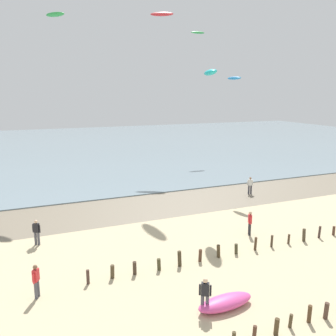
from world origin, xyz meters
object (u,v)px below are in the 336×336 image
object	(u,v)px
person_mid_beach	(250,185)
kite_aloft_4	(234,78)
person_right_flank	(250,222)
person_nearest_camera	(205,294)
person_left_flank	(37,232)
kite_aloft_6	(162,14)
kite_aloft_9	(55,14)
kite_aloft_2	(198,33)
kite_aloft_1	(210,72)
grounded_kite	(225,302)
person_trailing_behind	(36,280)

from	to	relation	value
person_mid_beach	kite_aloft_4	distance (m)	10.70
person_right_flank	person_nearest_camera	bearing A→B (deg)	-136.61
person_left_flank	person_right_flank	xyz separation A→B (m)	(13.83, -3.91, 0.00)
person_nearest_camera	person_right_flank	distance (m)	9.92
person_nearest_camera	person_right_flank	bearing A→B (deg)	43.39
person_left_flank	kite_aloft_6	size ratio (longest dim) A/B	0.57
person_mid_beach	kite_aloft_4	bearing A→B (deg)	96.59
kite_aloft_4	kite_aloft_9	size ratio (longest dim) A/B	0.86
person_mid_beach	person_left_flank	xyz separation A→B (m)	(-19.92, -4.67, 0.00)
person_mid_beach	kite_aloft_2	distance (m)	30.36
person_mid_beach	kite_aloft_6	size ratio (longest dim) A/B	0.57
kite_aloft_6	kite_aloft_1	bearing A→B (deg)	-74.72
kite_aloft_4	person_nearest_camera	bearing A→B (deg)	135.70
person_left_flank	person_right_flank	bearing A→B (deg)	-15.80
grounded_kite	person_left_flank	bearing A→B (deg)	121.57
kite_aloft_1	kite_aloft_9	xyz separation A→B (m)	(-10.20, 11.82, 5.65)
kite_aloft_2	kite_aloft_9	distance (m)	27.01
person_left_flank	kite_aloft_4	xyz separation A→B (m)	(19.57, 7.67, 10.26)
person_nearest_camera	person_trailing_behind	bearing A→B (deg)	148.68
person_right_flank	kite_aloft_2	bearing A→B (deg)	69.34
person_left_flank	kite_aloft_9	bearing A→B (deg)	75.91
kite_aloft_9	person_trailing_behind	bearing A→B (deg)	-52.02
person_nearest_camera	person_mid_beach	bearing A→B (deg)	49.19
kite_aloft_4	person_right_flank	bearing A→B (deg)	144.47
person_right_flank	kite_aloft_1	bearing A→B (deg)	91.89
person_mid_beach	person_right_flank	xyz separation A→B (m)	(-6.09, -8.58, 0.00)
person_mid_beach	kite_aloft_1	size ratio (longest dim) A/B	0.61
person_right_flank	kite_aloft_2	xyz separation A→B (m)	(12.19, 32.32, 17.92)
person_left_flank	kite_aloft_2	xyz separation A→B (m)	(26.02, 28.41, 17.92)
person_left_flank	kite_aloft_2	size ratio (longest dim) A/B	0.76
person_left_flank	person_mid_beach	bearing A→B (deg)	13.19
person_right_flank	kite_aloft_6	distance (m)	32.41
kite_aloft_2	kite_aloft_6	bearing A→B (deg)	-140.95
kite_aloft_1	grounded_kite	bearing A→B (deg)	-6.23
person_trailing_behind	kite_aloft_9	world-z (taller)	kite_aloft_9
person_right_flank	kite_aloft_6	xyz separation A→B (m)	(3.80, 26.14, 18.79)
kite_aloft_2	person_nearest_camera	bearing A→B (deg)	-113.69
person_trailing_behind	kite_aloft_6	bearing A→B (deg)	58.01
kite_aloft_2	person_right_flank	bearing A→B (deg)	-107.99
person_trailing_behind	grounded_kite	xyz separation A→B (m)	(8.00, -4.26, -0.63)
person_right_flank	kite_aloft_6	size ratio (longest dim) A/B	0.57
person_nearest_camera	kite_aloft_4	size ratio (longest dim) A/B	0.91
person_nearest_camera	grounded_kite	distance (m)	1.23
kite_aloft_4	kite_aloft_6	bearing A→B (deg)	-1.58
kite_aloft_1	kite_aloft_9	size ratio (longest dim) A/B	1.29
grounded_kite	kite_aloft_9	world-z (taller)	kite_aloft_9
person_mid_beach	person_right_flank	world-z (taller)	same
person_mid_beach	person_trailing_behind	xyz separation A→B (m)	(-20.23, -11.17, 0.00)
person_right_flank	kite_aloft_1	world-z (taller)	kite_aloft_1
person_nearest_camera	kite_aloft_6	size ratio (longest dim) A/B	0.57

